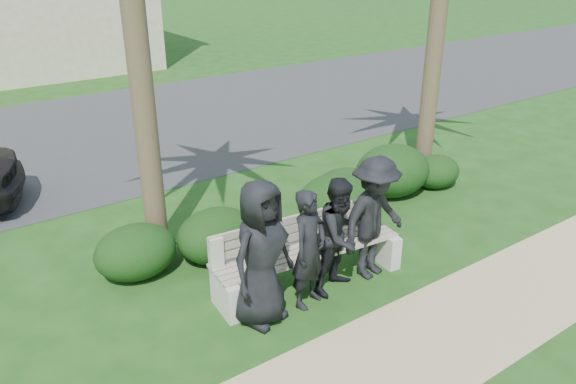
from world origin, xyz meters
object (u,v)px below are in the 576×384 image
man_a (261,254)px  man_c (341,235)px  man_d (374,218)px  park_bench (308,256)px  man_b (309,249)px

man_a → man_c: bearing=-16.3°
man_d → park_bench: bearing=150.9°
man_d → man_c: bearing=170.7°
man_a → park_bench: bearing=2.2°
man_a → man_c: 1.22m
man_a → man_d: bearing=-16.5°
park_bench → man_a: size_ratio=1.47×
man_b → man_c: man_c is taller
man_c → man_d: man_d is taller
park_bench → man_c: bearing=-42.6°
man_a → man_b: size_ratio=1.17×
man_b → man_d: 1.12m
park_bench → man_b: man_b is taller
man_b → man_a: bearing=155.3°
man_c → man_b: bearing=170.0°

